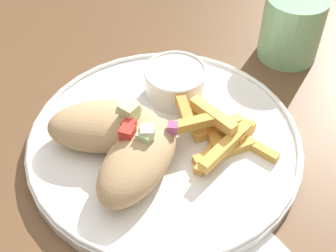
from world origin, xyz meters
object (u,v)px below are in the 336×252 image
at_px(pita_sandwich_far, 105,125).
at_px(sauce_ramekin, 175,81).
at_px(plate, 168,140).
at_px(fries_pile, 215,132).
at_px(water_glass, 291,30).
at_px(pita_sandwich_near, 138,160).

bearing_deg(pita_sandwich_far, sauce_ramekin, 42.64).
xyz_separation_m(plate, fries_pile, (0.05, -0.03, 0.02)).
bearing_deg(water_glass, pita_sandwich_near, -155.71).
bearing_deg(plate, fries_pile, -29.86).
relative_size(sauce_ramekin, water_glass, 0.85).
bearing_deg(pita_sandwich_far, water_glass, 34.98).
xyz_separation_m(pita_sandwich_near, pita_sandwich_far, (-0.02, 0.06, -0.00)).
xyz_separation_m(plate, water_glass, (0.22, 0.09, 0.03)).
height_order(pita_sandwich_far, sauce_ramekin, pita_sandwich_far).
relative_size(pita_sandwich_far, water_glass, 1.57).
xyz_separation_m(sauce_ramekin, water_glass, (0.19, 0.02, 0.01)).
bearing_deg(plate, water_glass, 21.67).
bearing_deg(plate, sauce_ramekin, 58.83).
height_order(pita_sandwich_near, sauce_ramekin, pita_sandwich_near).
height_order(plate, pita_sandwich_far, pita_sandwich_far).
relative_size(plate, sauce_ramekin, 4.03).
xyz_separation_m(pita_sandwich_far, water_glass, (0.29, 0.06, 0.00)).
relative_size(pita_sandwich_near, water_glass, 1.51).
bearing_deg(sauce_ramekin, fries_pile, -85.87).
distance_m(pita_sandwich_near, fries_pile, 0.10).
relative_size(plate, pita_sandwich_far, 2.19).
xyz_separation_m(fries_pile, sauce_ramekin, (-0.01, 0.09, 0.01)).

